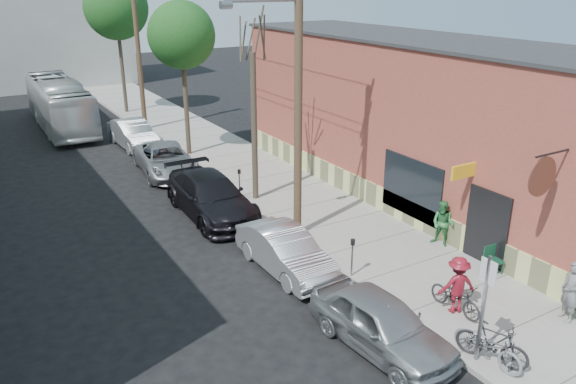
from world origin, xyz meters
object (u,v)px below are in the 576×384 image
bus (60,104)px  cyclist (457,285)px  parking_meter_far (239,179)px  tree_leafy_mid (182,36)px  car_2 (211,196)px  utility_pole_near (297,88)px  sign_post (484,299)px  patron_grey (571,292)px  car_1 (285,251)px  tree_bare (254,128)px  patron_green (443,224)px  car_4 (133,134)px  parked_bike_a (492,343)px  parked_bike_b (488,345)px  parking_meter_near (352,251)px  car_3 (166,160)px  tree_leafy_far (116,8)px  car_0 (381,323)px  patio_chair_a (494,261)px

bus → cyclist: bearing=-78.2°
parking_meter_far → tree_leafy_mid: 8.81m
parking_meter_far → car_2: 1.84m
tree_leafy_mid → utility_pole_near: bearing=-92.1°
sign_post → patron_grey: sign_post is taller
patron_grey → car_1: size_ratio=0.42×
tree_bare → patron_green: tree_bare is taller
patron_green → car_4: 18.67m
parked_bike_a → parked_bike_b: 0.11m
car_1 → parking_meter_far: bearing=75.6°
tree_bare → cyclist: bearing=-86.2°
car_4 → patron_green: bearing=-75.7°
parking_meter_near → parked_bike_b: size_ratio=0.69×
car_3 → tree_leafy_far: bearing=87.5°
patron_green → car_4: bearing=176.8°
bus → tree_leafy_far: bearing=24.0°
tree_bare → patron_grey: tree_bare is taller
car_4 → parking_meter_far: bearing=-84.4°
tree_leafy_mid → car_4: tree_leafy_mid is taller
patron_green → tree_leafy_far: bearing=167.4°
parking_meter_far → tree_leafy_far: 19.67m
bus → parked_bike_b: bearing=-80.9°
utility_pole_near → patron_green: bearing=-41.4°
parked_bike_b → cyclist: bearing=54.0°
parking_meter_near → tree_leafy_mid: 15.75m
car_1 → tree_leafy_far: bearing=84.2°
patron_green → utility_pole_near: bearing=-151.4°
utility_pole_near → parked_bike_a: (0.18, -8.57, -4.73)m
parking_meter_far → car_3: size_ratio=0.25×
sign_post → car_4: bearing=93.9°
car_1 → tree_leafy_mid: bearing=80.3°
car_2 → car_3: bearing=89.2°
car_2 → parking_meter_far: bearing=27.2°
car_3 → bus: bus is taller
car_2 → bus: size_ratio=0.51×
parking_meter_far → car_3: bearing=106.2°
car_3 → car_1: bearing=-84.2°
patron_grey → car_0: patron_grey is taller
tree_leafy_far → parked_bike_b: tree_leafy_far is taller
car_0 → car_1: 4.70m
patron_green → parked_bike_b: (-3.72, -5.16, -0.33)m
tree_leafy_mid → parked_bike_a: bearing=-90.7°
tree_bare → car_1: (-2.00, -5.79, -2.46)m
parked_bike_a → car_1: car_1 is taller
parked_bike_a → parked_bike_b: bearing=128.3°
tree_leafy_far → patio_chair_a: size_ratio=10.14×
sign_post → tree_leafy_far: (0.45, 31.31, 5.15)m
parking_meter_far → patio_chair_a: 10.64m
tree_bare → tree_leafy_far: bearing=90.0°
parked_bike_b → car_0: size_ratio=0.43×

